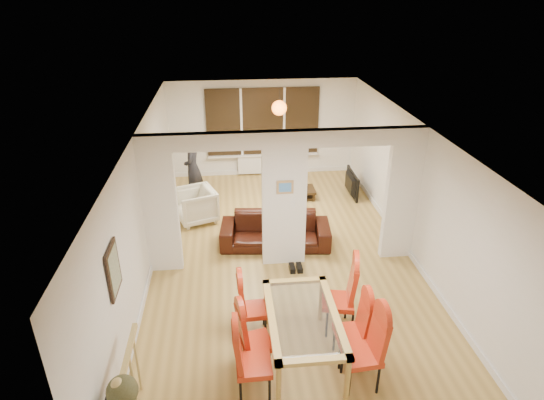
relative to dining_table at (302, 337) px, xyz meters
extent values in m
cube|color=#AC8A45|center=(0.06, 2.54, -0.40)|extent=(5.00, 9.00, 0.01)
cube|color=white|center=(0.06, 2.54, 0.90)|extent=(5.00, 0.18, 2.60)
cube|color=black|center=(0.06, 6.98, 1.10)|extent=(3.00, 0.08, 1.80)
cube|color=white|center=(0.06, 6.94, -0.10)|extent=(1.40, 0.08, 0.50)
sphere|color=orange|center=(0.36, 5.84, 1.75)|extent=(0.36, 0.36, 0.36)
cube|color=gray|center=(-2.41, 0.14, 1.20)|extent=(0.04, 0.52, 0.67)
cube|color=#4C8CD8|center=(0.06, 2.44, 1.20)|extent=(0.30, 0.03, 0.25)
imported|color=black|center=(-0.03, 3.17, -0.08)|extent=(2.27, 1.07, 0.64)
imported|color=beige|center=(-1.67, 4.39, -0.02)|extent=(1.05, 1.06, 0.76)
imported|color=black|center=(-1.76, 5.47, 0.46)|extent=(0.68, 0.50, 1.72)
imported|color=black|center=(2.06, 5.39, -0.10)|extent=(1.05, 0.15, 0.60)
cylinder|color=#143F19|center=(0.88, 5.27, 0.00)|extent=(0.07, 0.07, 0.30)
imported|color=#302110|center=(0.88, 5.43, -0.12)|extent=(0.23, 0.23, 0.06)
camera|label=1|loc=(-0.93, -4.78, 4.45)|focal=30.00mm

